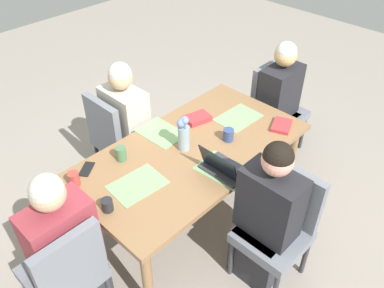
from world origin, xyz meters
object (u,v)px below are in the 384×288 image
at_px(laptop_far_left_mid, 223,168).
at_px(coffee_mug_centre_left, 228,135).
at_px(person_near_left_near, 127,132).
at_px(coffee_mug_near_right, 121,154).
at_px(person_head_right_left_far, 67,255).
at_px(dining_table, 192,157).
at_px(book_blue_cover, 198,118).
at_px(chair_far_left_mid, 280,222).
at_px(chair_near_left_near, 117,135).
at_px(coffee_mug_centre_right, 74,179).
at_px(person_head_left_right_near, 277,108).
at_px(flower_vase, 184,132).
at_px(chair_head_left_right_near, 274,105).
at_px(book_red_cover, 282,125).
at_px(phone_black, 87,169).
at_px(chair_head_right_left_far, 66,271).
at_px(person_far_left_mid, 267,221).
at_px(coffee_mug_near_left, 107,205).

height_order(laptop_far_left_mid, coffee_mug_centre_left, laptop_far_left_mid).
relative_size(person_near_left_near, coffee_mug_near_right, 11.17).
relative_size(person_head_right_left_far, coffee_mug_near_right, 11.17).
distance_m(dining_table, book_blue_cover, 0.39).
bearing_deg(coffee_mug_centre_left, chair_far_left_mid, 71.14).
distance_m(chair_near_left_near, coffee_mug_centre_right, 0.91).
bearing_deg(coffee_mug_centre_right, person_head_left_right_near, 172.03).
height_order(person_head_right_left_far, flower_vase, person_head_right_left_far).
distance_m(dining_table, chair_head_left_right_near, 1.27).
distance_m(book_red_cover, phone_black, 1.55).
distance_m(chair_far_left_mid, flower_vase, 0.93).
height_order(chair_head_left_right_near, coffee_mug_near_right, chair_head_left_right_near).
bearing_deg(chair_head_left_right_near, chair_head_right_left_far, 3.94).
relative_size(person_head_left_right_near, phone_black, 7.97).
bearing_deg(coffee_mug_centre_right, phone_black, -152.55).
xyz_separation_m(person_head_right_left_far, coffee_mug_near_right, (-0.68, -0.29, 0.25)).
xyz_separation_m(person_far_left_mid, person_head_left_right_near, (-1.23, -0.75, 0.00)).
xyz_separation_m(person_far_left_mid, person_head_right_left_far, (1.09, -0.74, 0.00)).
distance_m(coffee_mug_near_left, book_blue_cover, 1.14).
bearing_deg(book_red_cover, person_head_right_left_far, -32.18).
height_order(chair_far_left_mid, person_head_right_left_far, person_head_right_left_far).
xyz_separation_m(person_far_left_mid, coffee_mug_centre_left, (-0.30, -0.61, 0.25)).
bearing_deg(dining_table, person_head_right_left_far, -0.13).
bearing_deg(coffee_mug_near_right, coffee_mug_centre_left, 150.23).
relative_size(chair_head_right_left_far, coffee_mug_centre_left, 9.27).
xyz_separation_m(person_head_right_left_far, coffee_mug_centre_right, (-0.30, -0.30, 0.25)).
bearing_deg(coffee_mug_near_left, coffee_mug_near_right, -138.15).
height_order(chair_near_left_near, book_red_cover, chair_near_left_near).
height_order(chair_far_left_mid, coffee_mug_near_left, chair_far_left_mid).
distance_m(person_head_right_left_far, flower_vase, 1.14).
bearing_deg(coffee_mug_near_left, coffee_mug_centre_right, -87.08).
height_order(chair_head_right_left_far, chair_head_left_right_near, same).
bearing_deg(flower_vase, coffee_mug_near_right, -30.72).
distance_m(coffee_mug_centre_left, book_blue_cover, 0.35).
height_order(person_head_right_left_far, coffee_mug_near_left, person_head_right_left_far).
relative_size(chair_near_left_near, coffee_mug_centre_right, 8.62).
relative_size(person_head_left_right_near, laptop_far_left_mid, 3.73).
distance_m(dining_table, coffee_mug_centre_right, 0.89).
bearing_deg(phone_black, person_head_left_right_near, 133.95).
height_order(chair_head_right_left_far, coffee_mug_near_right, chair_head_right_left_far).
height_order(person_near_left_near, coffee_mug_centre_left, person_near_left_near).
relative_size(person_near_left_near, chair_head_right_left_far, 1.33).
relative_size(chair_head_left_right_near, coffee_mug_near_right, 8.41).
bearing_deg(person_head_right_left_far, flower_vase, -177.49).
xyz_separation_m(dining_table, coffee_mug_near_left, (0.80, 0.04, 0.12)).
xyz_separation_m(laptop_far_left_mid, phone_black, (0.64, -0.71, -0.04)).
height_order(chair_far_left_mid, chair_head_right_left_far, same).
distance_m(coffee_mug_centre_left, coffee_mug_centre_right, 1.18).
bearing_deg(chair_head_left_right_near, person_head_left_right_near, 51.24).
relative_size(dining_table, chair_head_right_left_far, 2.01).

